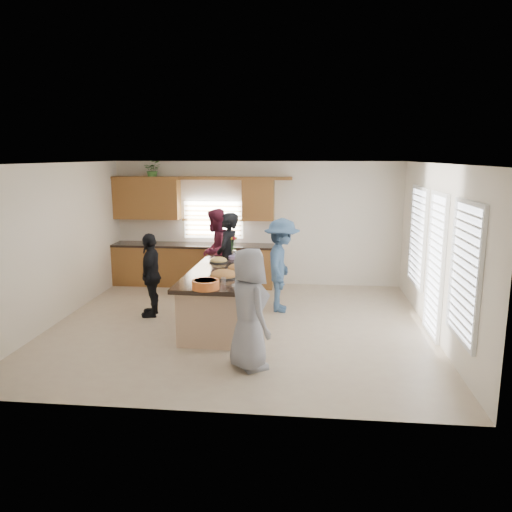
# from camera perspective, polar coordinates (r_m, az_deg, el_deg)

# --- Properties ---
(floor) EXTENTS (6.50, 6.50, 0.00)m
(floor) POSITION_cam_1_polar(r_m,az_deg,el_deg) (8.81, -1.91, -7.97)
(floor) COLOR #BEAC8D
(floor) RESTS_ON ground
(room_shell) EXTENTS (6.52, 6.02, 2.81)m
(room_shell) POSITION_cam_1_polar(r_m,az_deg,el_deg) (8.37, -1.99, 4.39)
(room_shell) COLOR silver
(room_shell) RESTS_ON ground
(back_cabinetry) EXTENTS (4.08, 0.66, 2.46)m
(back_cabinetry) POSITION_cam_1_polar(r_m,az_deg,el_deg) (11.45, -7.37, 1.20)
(back_cabinetry) COLOR brown
(back_cabinetry) RESTS_ON ground
(right_wall_glazing) EXTENTS (0.06, 4.00, 2.25)m
(right_wall_glazing) POSITION_cam_1_polar(r_m,az_deg,el_deg) (8.51, 19.92, 0.01)
(right_wall_glazing) COLOR white
(right_wall_glazing) RESTS_ON ground
(island) EXTENTS (1.21, 2.73, 0.95)m
(island) POSITION_cam_1_polar(r_m,az_deg,el_deg) (8.83, -3.80, -4.86)
(island) COLOR tan
(island) RESTS_ON ground
(platter_front) EXTENTS (0.50, 0.50, 0.20)m
(platter_front) POSITION_cam_1_polar(r_m,az_deg,el_deg) (8.25, -3.73, -2.25)
(platter_front) COLOR black
(platter_front) RESTS_ON island
(platter_mid) EXTENTS (0.39, 0.39, 0.16)m
(platter_mid) POSITION_cam_1_polar(r_m,az_deg,el_deg) (8.77, -2.09, -1.41)
(platter_mid) COLOR black
(platter_mid) RESTS_ON island
(platter_back) EXTENTS (0.36, 0.36, 0.14)m
(platter_back) POSITION_cam_1_polar(r_m,az_deg,el_deg) (9.41, -4.29, -0.55)
(platter_back) COLOR black
(platter_back) RESTS_ON island
(salad_bowl) EXTENTS (0.42, 0.42, 0.14)m
(salad_bowl) POSITION_cam_1_polar(r_m,az_deg,el_deg) (7.55, -5.79, -3.20)
(salad_bowl) COLOR orange
(salad_bowl) RESTS_ON island
(clear_cup) EXTENTS (0.08, 0.08, 0.11)m
(clear_cup) POSITION_cam_1_polar(r_m,az_deg,el_deg) (7.78, -3.72, -2.87)
(clear_cup) COLOR white
(clear_cup) RESTS_ON island
(plate_stack) EXTENTS (0.23, 0.23, 0.05)m
(plate_stack) POSITION_cam_1_polar(r_m,az_deg,el_deg) (9.72, -2.49, -0.15)
(plate_stack) COLOR #987FB9
(plate_stack) RESTS_ON island
(flower_vase) EXTENTS (0.14, 0.14, 0.41)m
(flower_vase) POSITION_cam_1_polar(r_m,az_deg,el_deg) (9.79, -2.58, 1.11)
(flower_vase) COLOR silver
(flower_vase) RESTS_ON island
(potted_plant) EXTENTS (0.44, 0.40, 0.42)m
(potted_plant) POSITION_cam_1_polar(r_m,az_deg,el_deg) (11.59, -11.70, 9.63)
(potted_plant) COLOR #437C31
(potted_plant) RESTS_ON back_cabinetry
(woman_left_back) EXTENTS (0.54, 0.73, 1.83)m
(woman_left_back) POSITION_cam_1_polar(r_m,az_deg,el_deg) (9.95, -3.22, -0.26)
(woman_left_back) COLOR black
(woman_left_back) RESTS_ON ground
(woman_left_mid) EXTENTS (0.84, 1.00, 1.83)m
(woman_left_mid) POSITION_cam_1_polar(r_m,az_deg,el_deg) (10.66, -4.61, 0.51)
(woman_left_mid) COLOR maroon
(woman_left_mid) RESTS_ON ground
(woman_left_front) EXTENTS (0.50, 0.95, 1.55)m
(woman_left_front) POSITION_cam_1_polar(r_m,az_deg,el_deg) (9.36, -11.90, -2.11)
(woman_left_front) COLOR black
(woman_left_front) RESTS_ON ground
(woman_right_back) EXTENTS (0.69, 1.17, 1.78)m
(woman_right_back) POSITION_cam_1_polar(r_m,az_deg,el_deg) (9.43, 2.95, -1.06)
(woman_right_back) COLOR #355274
(woman_right_back) RESTS_ON ground
(woman_right_front) EXTENTS (0.89, 0.99, 1.70)m
(woman_right_front) POSITION_cam_1_polar(r_m,az_deg,el_deg) (6.89, -0.82, -6.09)
(woman_right_front) COLOR gray
(woman_right_front) RESTS_ON ground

